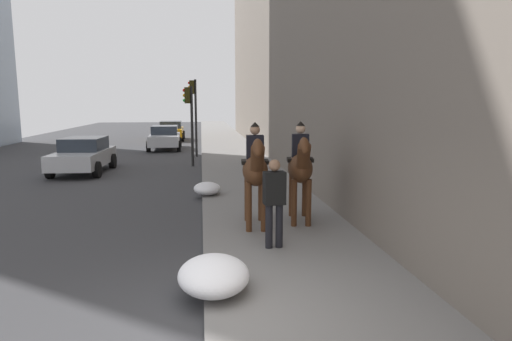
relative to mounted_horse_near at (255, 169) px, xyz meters
name	(u,v)px	position (x,y,z in m)	size (l,w,h in m)	color
sidewalk_slab	(329,313)	(-4.08, -0.51, -1.36)	(120.00, 3.36, 0.12)	slate
mounted_horse_near	(255,169)	(0.00, 0.00, 0.00)	(2.15, 0.66, 2.32)	#4C2B16
mounted_horse_far	(300,166)	(0.28, -1.07, 0.00)	(2.15, 0.76, 2.32)	#4C2B16
pedestrian_greeting	(274,198)	(-1.48, -0.18, -0.32)	(0.29, 0.42, 1.70)	black
car_near_lane	(171,130)	(24.74, 3.45, -0.68)	(4.25, 2.01, 1.44)	orange
car_mid_lane	(165,137)	(18.02, 3.39, -0.68)	(4.25, 2.04, 1.44)	#B7BABF
car_far_lane	(83,155)	(9.16, 5.96, -0.68)	(4.16, 2.08, 1.44)	#B7BABF
traffic_light_near_curb	(190,113)	(10.49, 1.66, 0.98)	(0.20, 0.44, 3.57)	black
traffic_light_far_curb	(194,105)	(14.12, 1.52, 1.28)	(0.20, 0.44, 4.04)	black
snow_pile_near	(214,275)	(-3.29, 1.02, -1.06)	(1.37, 1.06, 0.47)	white
snow_pile_far	(207,188)	(3.65, 1.02, -1.12)	(1.05, 0.81, 0.36)	white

